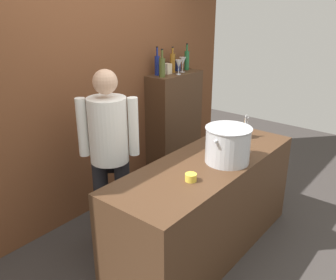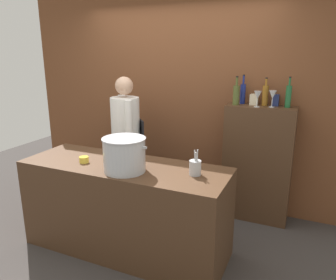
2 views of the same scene
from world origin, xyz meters
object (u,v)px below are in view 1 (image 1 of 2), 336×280
Objects in this scene: stockpot_large at (228,145)px; utensil_crock at (244,131)px; butter_jar at (191,177)px; wine_bottle_cobalt at (157,65)px; wine_glass_wide at (179,64)px; wine_glass_short at (183,61)px; wine_bottle_olive at (162,67)px; spice_tin_cream at (167,69)px; chef at (109,148)px; spice_tin_navy at (177,66)px; wine_bottle_green at (187,60)px; wine_bottle_amber at (173,63)px.

utensil_crock is at bearing 15.20° from stockpot_large.
wine_bottle_cobalt is at bearing 48.36° from butter_jar.
stockpot_large is at bearing -127.03° from wine_glass_wide.
wine_bottle_cobalt is 1.83× the size of wine_glass_short.
stockpot_large is 0.64m from utensil_crock.
spice_tin_cream is at bearing 23.43° from wine_bottle_olive.
chef is 1.54m from spice_tin_cream.
utensil_crock is 1.34m from wine_bottle_cobalt.
wine_glass_wide is at bearing -137.17° from spice_tin_navy.
stockpot_large is 1.64m from wine_bottle_cobalt.
spice_tin_navy is (-0.13, 0.06, -0.06)m from wine_bottle_green.
utensil_crock is 1.43m from wine_bottle_green.
utensil_crock is 1.10m from butter_jar.
wine_glass_short is (1.08, 1.29, 0.43)m from stockpot_large.
butter_jar is 0.27× the size of wine_bottle_cobalt.
wine_bottle_cobalt is 0.36m from wine_glass_short.
utensil_crock is 1.23m from wine_glass_wide.
wine_bottle_cobalt reaches higher than wine_glass_short.
wine_bottle_green is (1.72, 1.31, 0.55)m from butter_jar.
spice_tin_cream is (-0.05, 0.13, -0.06)m from wine_glass_wide.
chef is 9.57× the size of wine_glass_wide.
wine_bottle_olive reaches higher than utensil_crock.
wine_bottle_green is at bearing -8.13° from wine_bottle_amber.
wine_bottle_olive reaches higher than stockpot_large.
wine_bottle_amber is at bearing 16.03° from wine_bottle_olive.
wine_bottle_green is 1.80× the size of wine_glass_short.
wine_bottle_green is at bearing -7.35° from wine_bottle_cobalt.
chef is at bearing 120.34° from stockpot_large.
wine_bottle_cobalt reaches higher than wine_bottle_green.
wine_bottle_cobalt is at bearing 66.59° from wine_bottle_olive.
chef is 1.76m from spice_tin_navy.
stockpot_large reaches higher than utensil_crock.
wine_bottle_cobalt is 0.26m from wine_glass_wide.
wine_bottle_cobalt is (0.05, 0.12, 0.00)m from wine_bottle_olive.
wine_bottle_amber reaches higher than chef.
butter_jar is 1.80m from wine_bottle_olive.
butter_jar is (-1.09, -0.13, -0.04)m from utensil_crock.
wine_glass_short is at bearing -0.01° from wine_bottle_olive.
stockpot_large is at bearing -130.00° from wine_glass_short.
wine_bottle_olive reaches higher than chef.
wine_bottle_olive is (0.08, 1.12, 0.50)m from utensil_crock.
chef is 1.58m from wine_glass_wide.
wine_bottle_cobalt is at bearing 173.41° from wine_bottle_amber.
wine_bottle_green reaches higher than stockpot_large.
wine_bottle_amber is at bearing -169.20° from spice_tin_navy.
wine_bottle_olive is at bearing 85.94° from utensil_crock.
utensil_crock is at bearing -107.61° from wine_bottle_amber.
spice_tin_navy is at bearing 51.63° from stockpot_large.
wine_glass_wide is at bearing -41.38° from wine_bottle_cobalt.
butter_jar is 0.29× the size of wine_bottle_amber.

